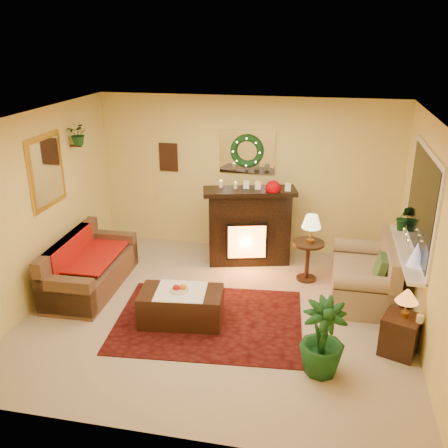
% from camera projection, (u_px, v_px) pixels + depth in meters
% --- Properties ---
extents(floor, '(5.00, 5.00, 0.00)m').
position_uv_depth(floor, '(219.00, 312.00, 6.73)').
color(floor, beige).
rests_on(floor, ground).
extents(ceiling, '(5.00, 5.00, 0.00)m').
position_uv_depth(ceiling, '(218.00, 118.00, 5.79)').
color(ceiling, white).
rests_on(ceiling, ground).
extents(wall_back, '(5.00, 5.00, 0.00)m').
position_uv_depth(wall_back, '(247.00, 175.00, 8.32)').
color(wall_back, '#EFD88C').
rests_on(wall_back, ground).
extents(wall_front, '(5.00, 5.00, 0.00)m').
position_uv_depth(wall_front, '(162.00, 316.00, 4.21)').
color(wall_front, '#EFD88C').
rests_on(wall_front, ground).
extents(wall_left, '(4.50, 4.50, 0.00)m').
position_uv_depth(wall_left, '(38.00, 209.00, 6.73)').
color(wall_left, '#EFD88C').
rests_on(wall_left, ground).
extents(wall_right, '(4.50, 4.50, 0.00)m').
position_uv_depth(wall_right, '(428.00, 238.00, 5.79)').
color(wall_right, '#EFD88C').
rests_on(wall_right, ground).
extents(area_rug, '(2.55, 2.00, 0.01)m').
position_uv_depth(area_rug, '(209.00, 320.00, 6.53)').
color(area_rug, '#41180F').
rests_on(area_rug, floor).
extents(sofa, '(0.84, 1.81, 0.77)m').
position_uv_depth(sofa, '(90.00, 261.00, 7.24)').
color(sofa, brown).
rests_on(sofa, floor).
extents(red_throw, '(0.77, 1.25, 0.02)m').
position_uv_depth(red_throw, '(91.00, 255.00, 7.37)').
color(red_throw, red).
rests_on(red_throw, sofa).
extents(fireplace, '(1.35, 0.72, 1.18)m').
position_uv_depth(fireplace, '(249.00, 230.00, 8.02)').
color(fireplace, black).
rests_on(fireplace, floor).
extents(poinsettia, '(0.24, 0.24, 0.24)m').
position_uv_depth(poinsettia, '(273.00, 188.00, 7.64)').
color(poinsettia, '#A70005').
rests_on(poinsettia, fireplace).
extents(mantel_candle_a, '(0.06, 0.06, 0.19)m').
position_uv_depth(mantel_candle_a, '(221.00, 187.00, 7.85)').
color(mantel_candle_a, white).
rests_on(mantel_candle_a, fireplace).
extents(mantel_candle_b, '(0.06, 0.06, 0.17)m').
position_uv_depth(mantel_candle_b, '(235.00, 188.00, 7.79)').
color(mantel_candle_b, silver).
rests_on(mantel_candle_b, fireplace).
extents(mantel_mirror, '(0.92, 0.02, 0.72)m').
position_uv_depth(mantel_mirror, '(247.00, 152.00, 8.15)').
color(mantel_mirror, white).
rests_on(mantel_mirror, wall_back).
extents(wreath, '(0.55, 0.11, 0.55)m').
position_uv_depth(wreath, '(247.00, 151.00, 8.11)').
color(wreath, '#194719').
rests_on(wreath, wall_back).
extents(wall_art, '(0.32, 0.03, 0.48)m').
position_uv_depth(wall_art, '(169.00, 157.00, 8.46)').
color(wall_art, '#381E11').
rests_on(wall_art, wall_back).
extents(gold_mirror, '(0.03, 0.84, 1.00)m').
position_uv_depth(gold_mirror, '(46.00, 171.00, 6.84)').
color(gold_mirror, gold).
rests_on(gold_mirror, wall_left).
extents(hanging_plant, '(0.33, 0.28, 0.36)m').
position_uv_depth(hanging_plant, '(80.00, 145.00, 7.42)').
color(hanging_plant, '#194719').
rests_on(hanging_plant, wall_left).
extents(loveseat, '(0.85, 1.46, 0.84)m').
position_uv_depth(loveseat, '(364.00, 270.00, 7.00)').
color(loveseat, tan).
rests_on(loveseat, floor).
extents(window_frame, '(0.03, 1.86, 1.36)m').
position_uv_depth(window_frame, '(422.00, 203.00, 6.20)').
color(window_frame, white).
rests_on(window_frame, wall_right).
extents(window_glass, '(0.02, 1.70, 1.22)m').
position_uv_depth(window_glass, '(421.00, 203.00, 6.21)').
color(window_glass, black).
rests_on(window_glass, wall_right).
extents(window_sill, '(0.22, 1.86, 0.04)m').
position_uv_depth(window_sill, '(406.00, 252.00, 6.47)').
color(window_sill, white).
rests_on(window_sill, wall_right).
extents(mini_tree, '(0.20, 0.20, 0.31)m').
position_uv_depth(mini_tree, '(416.00, 254.00, 6.00)').
color(mini_tree, silver).
rests_on(mini_tree, window_sill).
extents(sill_plant, '(0.27, 0.22, 0.50)m').
position_uv_depth(sill_plant, '(404.00, 217.00, 7.06)').
color(sill_plant, '#174919').
rests_on(sill_plant, window_sill).
extents(side_table_round, '(0.52, 0.52, 0.62)m').
position_uv_depth(side_table_round, '(307.00, 260.00, 7.52)').
color(side_table_round, '#392715').
rests_on(side_table_round, floor).
extents(lamp_cream, '(0.29, 0.29, 0.44)m').
position_uv_depth(lamp_cream, '(311.00, 226.00, 7.30)').
color(lamp_cream, beige).
rests_on(lamp_cream, side_table_round).
extents(end_table_square, '(0.51, 0.51, 0.48)m').
position_uv_depth(end_table_square, '(400.00, 333.00, 5.80)').
color(end_table_square, '#371B12').
rests_on(end_table_square, floor).
extents(lamp_tiffany, '(0.26, 0.26, 0.39)m').
position_uv_depth(lamp_tiffany, '(407.00, 296.00, 5.65)').
color(lamp_tiffany, orange).
rests_on(lamp_tiffany, end_table_square).
extents(coffee_table, '(1.11, 0.70, 0.44)m').
position_uv_depth(coffee_table, '(181.00, 307.00, 6.45)').
color(coffee_table, black).
rests_on(coffee_table, floor).
extents(fruit_bowl, '(0.24, 0.24, 0.06)m').
position_uv_depth(fruit_bowl, '(179.00, 291.00, 6.36)').
color(fruit_bowl, beige).
rests_on(fruit_bowl, coffee_table).
extents(floor_palm, '(1.80, 1.80, 2.64)m').
position_uv_depth(floor_palm, '(323.00, 337.00, 5.40)').
color(floor_palm, '#22491D').
rests_on(floor_palm, floor).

